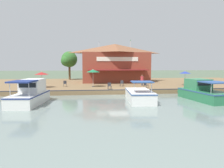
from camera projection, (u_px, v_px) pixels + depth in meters
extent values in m
plane|color=#4C5B47|center=(119.00, 95.00, 24.62)|extent=(220.00, 220.00, 0.00)
cube|color=brown|center=(110.00, 84.00, 35.48)|extent=(22.00, 56.00, 0.60)
cube|color=#2D2D33|center=(119.00, 90.00, 24.66)|extent=(0.20, 50.40, 0.10)
cube|color=brown|center=(115.00, 67.00, 37.52)|extent=(7.41, 11.79, 5.30)
pyramid|color=brown|center=(115.00, 49.00, 37.19)|extent=(7.78, 12.38, 1.71)
cube|color=maroon|center=(118.00, 70.00, 33.00)|extent=(1.80, 10.02, 0.16)
cube|color=silver|center=(118.00, 59.00, 33.68)|extent=(0.08, 7.08, 0.70)
cylinder|color=silver|center=(130.00, 47.00, 37.47)|extent=(0.06, 0.06, 2.53)
cube|color=#337547|center=(131.00, 40.00, 37.19)|extent=(0.36, 0.03, 0.24)
cylinder|color=silver|center=(99.00, 47.00, 36.85)|extent=(0.06, 0.06, 2.17)
cube|color=#4C4C56|center=(99.00, 42.00, 36.58)|extent=(0.36, 0.03, 0.24)
cylinder|color=#B7B7B7|center=(93.00, 79.00, 28.42)|extent=(0.06, 0.06, 2.34)
cylinder|color=#2D2D33|center=(93.00, 87.00, 28.53)|extent=(0.36, 0.36, 0.06)
cone|color=#19663D|center=(93.00, 71.00, 28.31)|extent=(1.94, 1.94, 0.38)
cone|color=silver|center=(93.00, 71.00, 28.31)|extent=(1.21, 1.21, 0.31)
sphere|color=silver|center=(93.00, 69.00, 28.30)|extent=(0.08, 0.08, 0.08)
cylinder|color=#B7B7B7|center=(185.00, 79.00, 30.68)|extent=(0.06, 0.06, 2.03)
cylinder|color=#2D2D33|center=(185.00, 85.00, 30.77)|extent=(0.36, 0.36, 0.06)
cone|color=navy|center=(185.00, 72.00, 30.58)|extent=(1.75, 1.75, 0.34)
cone|color=white|center=(185.00, 72.00, 30.58)|extent=(1.09, 1.09, 0.27)
sphere|color=white|center=(185.00, 71.00, 30.57)|extent=(0.08, 0.08, 0.08)
cylinder|color=#B7B7B7|center=(42.00, 80.00, 27.42)|extent=(0.06, 0.06, 2.03)
cylinder|color=#2D2D33|center=(42.00, 87.00, 27.51)|extent=(0.36, 0.36, 0.06)
cone|color=maroon|center=(42.00, 73.00, 27.32)|extent=(1.87, 1.87, 0.35)
cone|color=white|center=(42.00, 73.00, 27.32)|extent=(1.16, 1.16, 0.28)
sphere|color=white|center=(42.00, 72.00, 27.31)|extent=(0.08, 0.08, 0.08)
cube|color=#2D2D33|center=(148.00, 86.00, 26.98)|extent=(0.05, 0.05, 0.42)
cube|color=#2D2D33|center=(146.00, 87.00, 26.77)|extent=(0.05, 0.05, 0.42)
cube|color=#2D2D33|center=(146.00, 86.00, 27.31)|extent=(0.05, 0.05, 0.42)
cube|color=#2D2D33|center=(144.00, 86.00, 27.10)|extent=(0.05, 0.05, 0.42)
cube|color=#2D2D33|center=(146.00, 85.00, 27.02)|extent=(0.59, 0.59, 0.05)
cube|color=#2D2D33|center=(145.00, 83.00, 27.17)|extent=(0.23, 0.41, 0.40)
cube|color=#2D2D33|center=(123.00, 85.00, 29.01)|extent=(0.05, 0.05, 0.42)
cube|color=#2D2D33|center=(120.00, 85.00, 29.12)|extent=(0.05, 0.05, 0.42)
cube|color=#2D2D33|center=(123.00, 85.00, 29.40)|extent=(0.05, 0.05, 0.42)
cube|color=#2D2D33|center=(121.00, 85.00, 29.50)|extent=(0.05, 0.05, 0.42)
cube|color=#2D2D33|center=(122.00, 83.00, 29.24)|extent=(0.57, 0.57, 0.05)
cube|color=#2D2D33|center=(122.00, 82.00, 29.41)|extent=(0.20, 0.42, 0.40)
cube|color=#2D2D33|center=(111.00, 88.00, 25.49)|extent=(0.04, 0.04, 0.42)
cube|color=#2D2D33|center=(108.00, 88.00, 25.41)|extent=(0.04, 0.04, 0.42)
cube|color=#2D2D33|center=(111.00, 87.00, 25.88)|extent=(0.04, 0.04, 0.42)
cube|color=#2D2D33|center=(108.00, 87.00, 25.80)|extent=(0.04, 0.04, 0.42)
cube|color=#2D2D33|center=(110.00, 86.00, 25.62)|extent=(0.47, 0.47, 0.05)
cube|color=#2D2D33|center=(109.00, 84.00, 25.80)|extent=(0.08, 0.44, 0.40)
cube|color=#2D2D33|center=(66.00, 85.00, 28.63)|extent=(0.04, 0.04, 0.42)
cube|color=#2D2D33|center=(64.00, 85.00, 28.54)|extent=(0.04, 0.04, 0.42)
cube|color=#2D2D33|center=(66.00, 85.00, 29.02)|extent=(0.04, 0.04, 0.42)
cube|color=#2D2D33|center=(64.00, 85.00, 28.93)|extent=(0.04, 0.04, 0.42)
cube|color=#2D2D33|center=(65.00, 84.00, 28.76)|extent=(0.49, 0.49, 0.05)
cube|color=#2D2D33|center=(65.00, 82.00, 28.94)|extent=(0.09, 0.44, 0.40)
cylinder|color=#4C4C56|center=(142.00, 83.00, 30.19)|extent=(0.13, 0.13, 0.79)
cylinder|color=#4C4C56|center=(142.00, 83.00, 30.09)|extent=(0.13, 0.13, 0.79)
cylinder|color=#B23338|center=(142.00, 78.00, 30.07)|extent=(0.46, 0.46, 0.63)
sphere|color=brown|center=(142.00, 76.00, 30.03)|extent=(0.22, 0.22, 0.22)
cube|color=white|center=(139.00, 96.00, 20.08)|extent=(5.47, 2.68, 1.09)
ellipsoid|color=white|center=(135.00, 92.00, 22.73)|extent=(2.03, 2.31, 1.09)
cube|color=#2D4C84|center=(139.00, 91.00, 20.04)|extent=(5.53, 2.72, 0.10)
cube|color=#2D4C84|center=(142.00, 82.00, 18.70)|extent=(1.89, 2.07, 0.10)
cylinder|color=silver|center=(152.00, 88.00, 18.25)|extent=(0.05, 0.05, 0.97)
cylinder|color=silver|center=(134.00, 88.00, 18.19)|extent=(0.05, 0.05, 0.97)
cube|color=silver|center=(29.00, 99.00, 18.50)|extent=(5.58, 2.74, 1.03)
ellipsoid|color=silver|center=(39.00, 94.00, 21.18)|extent=(2.10, 2.29, 1.03)
cube|color=navy|center=(29.00, 94.00, 18.46)|extent=(5.64, 2.78, 0.10)
cube|color=white|center=(33.00, 85.00, 19.34)|extent=(2.71, 2.02, 1.25)
cube|color=black|center=(27.00, 85.00, 18.08)|extent=(0.21, 1.56, 0.44)
cube|color=navy|center=(23.00, 81.00, 17.07)|extent=(2.40, 2.10, 0.13)
cylinder|color=silver|center=(29.00, 89.00, 16.48)|extent=(0.05, 0.05, 1.21)
cylinder|color=silver|center=(10.00, 89.00, 16.46)|extent=(0.05, 0.05, 1.21)
cube|color=#287047|center=(204.00, 95.00, 20.61)|extent=(6.08, 3.09, 1.03)
ellipsoid|color=#287047|center=(187.00, 92.00, 23.45)|extent=(2.31, 2.55, 1.03)
cube|color=#2D4C84|center=(204.00, 91.00, 20.57)|extent=(6.15, 3.14, 0.10)
cube|color=#337A51|center=(198.00, 84.00, 21.51)|extent=(2.46, 2.20, 1.12)
cube|color=black|center=(205.00, 84.00, 20.42)|extent=(0.25, 1.72, 0.39)
cube|color=#2D4C84|center=(214.00, 82.00, 19.13)|extent=(2.51, 2.33, 0.11)
cylinder|color=silver|center=(211.00, 88.00, 18.32)|extent=(0.05, 0.05, 0.96)
cylinder|color=#473323|center=(211.00, 86.00, 26.21)|extent=(0.18, 0.18, 0.85)
cylinder|color=#2D2D33|center=(212.00, 82.00, 26.16)|extent=(0.22, 0.22, 0.04)
cylinder|color=brown|center=(70.00, 72.00, 42.14)|extent=(0.43, 0.43, 3.06)
sphere|color=#2D6028|center=(69.00, 59.00, 41.88)|extent=(3.31, 3.31, 3.31)
sphere|color=#2D6028|center=(67.00, 61.00, 41.20)|extent=(2.32, 2.32, 2.32)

